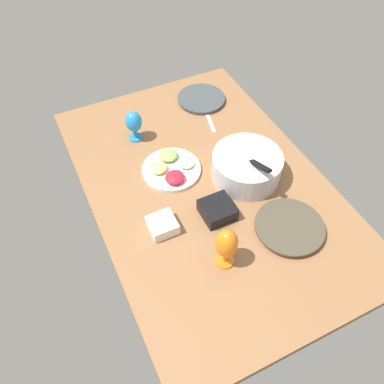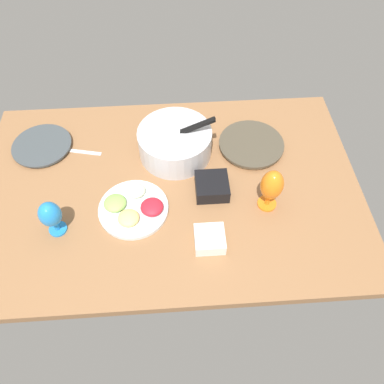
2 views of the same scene
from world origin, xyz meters
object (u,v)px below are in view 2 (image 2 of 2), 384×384
at_px(square_bowl_black, 212,186).
at_px(mixing_bowl, 175,142).
at_px(dinner_plate_left, 42,146).
at_px(dinner_plate_right, 251,145).
at_px(fruit_platter, 133,208).
at_px(square_bowl_white, 210,239).
at_px(hurricane_glass_orange, 272,186).
at_px(hurricane_glass_blue, 51,215).

bearing_deg(square_bowl_black, mixing_bowl, 122.08).
height_order(dinner_plate_left, mixing_bowl, mixing_bowl).
relative_size(dinner_plate_left, dinner_plate_right, 0.91).
bearing_deg(dinner_plate_left, fruit_platter, -41.24).
relative_size(dinner_plate_left, fruit_platter, 0.95).
height_order(mixing_bowl, square_bowl_white, mixing_bowl).
relative_size(hurricane_glass_orange, hurricane_glass_blue, 1.21).
distance_m(mixing_bowl, fruit_platter, 0.35).
relative_size(mixing_bowl, hurricane_glass_blue, 2.02).
bearing_deg(dinner_plate_left, square_bowl_white, -37.07).
xyz_separation_m(dinner_plate_left, square_bowl_white, (0.71, -0.54, 0.02)).
distance_m(mixing_bowl, hurricane_glass_orange, 0.47).
bearing_deg(dinner_plate_left, hurricane_glass_orange, -21.46).
height_order(dinner_plate_right, square_bowl_black, square_bowl_black).
bearing_deg(square_bowl_white, dinner_plate_right, 63.77).
height_order(dinner_plate_right, hurricane_glass_orange, hurricane_glass_orange).
relative_size(hurricane_glass_orange, square_bowl_black, 1.47).
xyz_separation_m(fruit_platter, hurricane_glass_blue, (-0.29, -0.07, 0.08)).
bearing_deg(hurricane_glass_blue, square_bowl_black, 13.46).
distance_m(mixing_bowl, square_bowl_black, 0.27).
height_order(mixing_bowl, fruit_platter, mixing_bowl).
xyz_separation_m(dinner_plate_left, hurricane_glass_orange, (0.96, -0.38, 0.11)).
bearing_deg(square_bowl_white, square_bowl_black, 82.40).
bearing_deg(fruit_platter, mixing_bowl, 59.09).
distance_m(dinner_plate_left, mixing_bowl, 0.61).
bearing_deg(hurricane_glass_orange, dinner_plate_right, 92.56).
bearing_deg(square_bowl_white, mixing_bowl, 103.09).
xyz_separation_m(fruit_platter, square_bowl_black, (0.32, 0.08, 0.02)).
bearing_deg(square_bowl_black, dinner_plate_right, 49.15).
distance_m(dinner_plate_left, dinner_plate_right, 0.94).
distance_m(dinner_plate_left, square_bowl_black, 0.80).
bearing_deg(hurricane_glass_orange, square_bowl_black, 159.13).
bearing_deg(mixing_bowl, dinner_plate_left, 173.38).
bearing_deg(fruit_platter, dinner_plate_right, 30.61).
xyz_separation_m(dinner_plate_right, square_bowl_black, (-0.20, -0.23, 0.02)).
distance_m(square_bowl_black, square_bowl_white, 0.24).
xyz_separation_m(dinner_plate_left, square_bowl_black, (0.74, -0.29, 0.02)).
distance_m(dinner_plate_left, fruit_platter, 0.56).
bearing_deg(square_bowl_black, hurricane_glass_orange, -20.87).
xyz_separation_m(mixing_bowl, fruit_platter, (-0.18, -0.30, -0.05)).
bearing_deg(square_bowl_white, dinner_plate_left, 142.93).
bearing_deg(hurricane_glass_orange, fruit_platter, 179.26).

